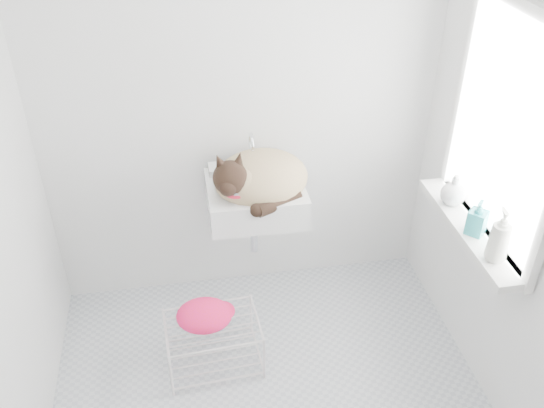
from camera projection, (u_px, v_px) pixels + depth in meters
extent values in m
cube|color=silver|center=(271.00, 402.00, 3.00)|extent=(2.20, 2.00, 0.02)
cube|color=white|center=(240.00, 97.00, 3.12)|extent=(2.20, 0.02, 2.50)
cube|color=white|center=(530.00, 173.00, 2.46)|extent=(0.02, 2.00, 2.50)
cube|color=white|center=(508.00, 131.00, 2.57)|extent=(0.01, 0.80, 1.00)
cube|color=white|center=(505.00, 131.00, 2.56)|extent=(0.04, 0.90, 1.10)
cube|color=white|center=(469.00, 229.00, 2.84)|extent=(0.16, 0.88, 0.04)
cube|color=white|center=(255.00, 185.00, 3.14)|extent=(0.52, 0.45, 0.21)
ellipsoid|color=tan|center=(261.00, 181.00, 3.12)|extent=(0.55, 0.49, 0.25)
sphere|color=black|center=(227.00, 173.00, 2.96)|extent=(0.21, 0.21, 0.18)
torus|color=red|center=(232.00, 182.00, 2.99)|extent=(0.18, 0.18, 0.07)
cube|color=silver|center=(213.00, 342.00, 3.14)|extent=(0.50, 0.37, 0.29)
ellipsoid|color=red|center=(205.00, 320.00, 3.04)|extent=(0.32, 0.24, 0.12)
imported|color=white|center=(494.00, 259.00, 2.62)|extent=(0.09, 0.09, 0.21)
imported|color=teal|center=(474.00, 233.00, 2.78)|extent=(0.12, 0.12, 0.18)
imported|color=white|center=(451.00, 203.00, 2.99)|extent=(0.16, 0.16, 0.16)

